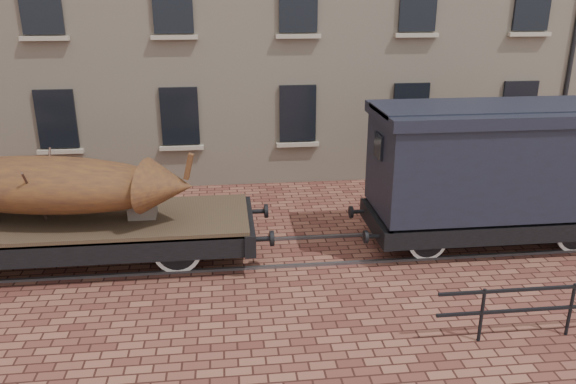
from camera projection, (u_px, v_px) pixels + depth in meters
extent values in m
plane|color=#5A2B24|center=(282.00, 253.00, 12.88)|extent=(90.00, 90.00, 0.00)
cube|color=black|center=(57.00, 119.00, 16.13)|extent=(1.10, 0.12, 1.70)
cube|color=#AB9E89|center=(61.00, 151.00, 16.39)|extent=(1.30, 0.18, 0.12)
cube|color=black|center=(180.00, 116.00, 16.50)|extent=(1.10, 0.12, 1.70)
cube|color=#AB9E89|center=(182.00, 148.00, 16.77)|extent=(1.30, 0.18, 0.12)
cube|color=black|center=(298.00, 113.00, 16.88)|extent=(1.10, 0.12, 1.70)
cube|color=#AB9E89|center=(298.00, 144.00, 17.14)|extent=(1.30, 0.18, 0.12)
cube|color=black|center=(410.00, 111.00, 17.25)|extent=(1.10, 0.12, 1.70)
cube|color=#AB9E89|center=(409.00, 141.00, 17.52)|extent=(1.30, 0.18, 0.12)
cube|color=black|center=(518.00, 108.00, 17.63)|extent=(1.10, 0.12, 1.70)
cube|color=#AB9E89|center=(515.00, 138.00, 17.89)|extent=(1.30, 0.18, 0.12)
cube|color=black|center=(40.00, 2.00, 15.05)|extent=(1.10, 0.12, 1.70)
cube|color=#AB9E89|center=(45.00, 38.00, 15.31)|extent=(1.30, 0.18, 0.12)
cube|color=black|center=(172.00, 1.00, 15.42)|extent=(1.10, 0.12, 1.70)
cube|color=#AB9E89|center=(174.00, 37.00, 15.69)|extent=(1.30, 0.18, 0.12)
cube|color=black|center=(298.00, 1.00, 15.80)|extent=(1.10, 0.12, 1.70)
cube|color=#AB9E89|center=(298.00, 36.00, 16.06)|extent=(1.30, 0.18, 0.12)
cube|color=black|center=(418.00, 1.00, 16.18)|extent=(1.10, 0.12, 1.70)
cube|color=#AB9E89|center=(417.00, 35.00, 16.44)|extent=(1.30, 0.18, 0.12)
cube|color=black|center=(533.00, 1.00, 16.55)|extent=(1.10, 0.12, 1.70)
cube|color=#AB9E89|center=(529.00, 34.00, 16.82)|extent=(1.30, 0.18, 0.12)
cube|color=#59595E|center=(285.00, 266.00, 12.19)|extent=(30.00, 0.08, 0.06)
cube|color=#59595E|center=(279.00, 239.00, 13.54)|extent=(30.00, 0.08, 0.06)
cylinder|color=black|center=(482.00, 315.00, 9.47)|extent=(0.06, 0.06, 1.00)
cylinder|color=black|center=(570.00, 310.00, 9.65)|extent=(0.06, 0.06, 1.00)
cube|color=#40331F|center=(64.00, 222.00, 12.04)|extent=(7.89, 2.32, 0.13)
cube|color=black|center=(51.00, 255.00, 11.12)|extent=(7.89, 0.17, 0.47)
cube|color=black|center=(77.00, 214.00, 13.13)|extent=(7.89, 0.17, 0.47)
cube|color=black|center=(248.00, 225.00, 12.54)|extent=(0.23, 2.42, 0.47)
cylinder|color=black|center=(263.00, 239.00, 11.84)|extent=(0.37, 0.11, 0.11)
cylinder|color=black|center=(272.00, 238.00, 11.86)|extent=(0.08, 0.34, 0.34)
cylinder|color=black|center=(259.00, 211.00, 13.31)|extent=(0.37, 0.11, 0.11)
cylinder|color=black|center=(266.00, 211.00, 13.33)|extent=(0.08, 0.34, 0.34)
cylinder|color=black|center=(179.00, 237.00, 12.46)|extent=(0.11, 2.00, 0.11)
cylinder|color=white|center=(177.00, 252.00, 11.79)|extent=(1.01, 0.07, 1.01)
cylinder|color=black|center=(177.00, 252.00, 11.79)|extent=(0.83, 0.11, 0.83)
cube|color=black|center=(176.00, 243.00, 11.58)|extent=(0.95, 0.08, 0.11)
cylinder|color=white|center=(181.00, 225.00, 13.13)|extent=(1.01, 0.07, 1.01)
cylinder|color=black|center=(181.00, 225.00, 13.13)|extent=(0.83, 0.11, 0.83)
cube|color=black|center=(181.00, 213.00, 13.17)|extent=(0.95, 0.08, 0.11)
cube|color=black|center=(66.00, 240.00, 12.17)|extent=(4.21, 0.06, 0.06)
cube|color=brown|center=(143.00, 210.00, 12.15)|extent=(0.58, 0.53, 0.29)
ellipsoid|color=brown|center=(41.00, 185.00, 11.71)|extent=(5.98, 2.87, 1.15)
cone|color=brown|center=(169.00, 186.00, 11.48)|extent=(1.18, 1.26, 1.09)
cube|color=brown|center=(189.00, 166.00, 11.30)|extent=(0.25, 0.16, 0.55)
cylinder|color=#4A342B|center=(35.00, 198.00, 11.31)|extent=(0.05, 0.98, 1.38)
cylinder|color=#4A342B|center=(48.00, 183.00, 12.19)|extent=(0.05, 0.98, 1.38)
cube|color=black|center=(510.00, 235.00, 12.24)|extent=(5.49, 0.15, 0.41)
cube|color=black|center=(471.00, 203.00, 14.13)|extent=(5.49, 0.15, 0.41)
cube|color=black|center=(375.00, 223.00, 12.89)|extent=(0.20, 2.20, 0.41)
cylinder|color=black|center=(366.00, 237.00, 12.16)|extent=(0.07, 0.29, 0.29)
cylinder|color=black|center=(351.00, 212.00, 13.53)|extent=(0.07, 0.29, 0.29)
cylinder|color=black|center=(417.00, 229.00, 13.07)|extent=(0.09, 1.74, 0.09)
cylinder|color=white|center=(428.00, 242.00, 12.39)|extent=(0.88, 0.06, 0.88)
cylinder|color=black|center=(428.00, 242.00, 12.39)|extent=(0.72, 0.09, 0.72)
cylinder|color=white|center=(407.00, 217.00, 13.74)|extent=(0.88, 0.06, 0.88)
cylinder|color=black|center=(407.00, 217.00, 13.74)|extent=(0.72, 0.09, 0.72)
cylinder|color=black|center=(558.00, 222.00, 13.44)|extent=(0.09, 1.74, 0.09)
cylinder|color=white|center=(575.00, 235.00, 12.77)|extent=(0.88, 0.06, 0.88)
cylinder|color=black|center=(575.00, 235.00, 12.77)|extent=(0.72, 0.09, 0.72)
cylinder|color=white|center=(541.00, 211.00, 14.11)|extent=(0.88, 0.06, 0.88)
cylinder|color=black|center=(541.00, 211.00, 14.11)|extent=(0.72, 0.09, 0.72)
cube|color=black|center=(496.00, 164.00, 12.74)|extent=(5.49, 2.20, 2.11)
cube|color=black|center=(503.00, 112.00, 12.34)|extent=(5.66, 2.33, 0.26)
cube|color=black|center=(504.00, 108.00, 12.31)|extent=(5.66, 1.56, 0.11)
cube|color=black|center=(379.00, 146.00, 12.27)|extent=(0.07, 0.55, 0.55)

